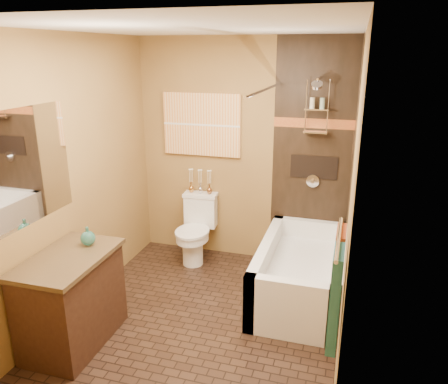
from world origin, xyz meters
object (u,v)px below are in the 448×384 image
at_px(sunset_painting, 202,125).
at_px(toilet, 196,229).
at_px(vanity, 72,300).
at_px(bathtub, 301,276).

height_order(sunset_painting, toilet, sunset_painting).
xyz_separation_m(sunset_painting, vanity, (-0.46, -1.97, -1.15)).
distance_m(sunset_painting, toilet, 1.19).
bearing_deg(toilet, bathtub, -24.52).
distance_m(sunset_painting, vanity, 2.33).
distance_m(sunset_painting, bathtub, 1.97).
bearing_deg(bathtub, vanity, -144.12).
bearing_deg(vanity, sunset_painting, 76.19).
relative_size(bathtub, vanity, 1.67).
xyz_separation_m(toilet, vanity, (-0.46, -1.72, 0.01)).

